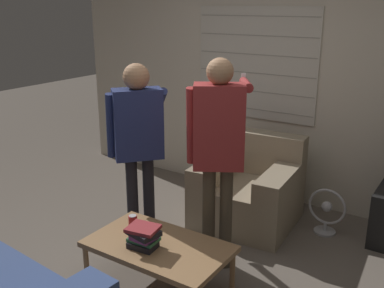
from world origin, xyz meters
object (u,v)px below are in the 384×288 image
object	(u,v)px
coffee_table	(158,248)
floor_fan	(327,211)
person_left_standing	(138,133)
book_stack	(143,236)
armchair_beige	(249,189)
spare_remote	(150,246)
soda_can	(133,223)
person_right_standing	(219,141)

from	to	relation	value
coffee_table	floor_fan	bearing A→B (deg)	63.76
person_left_standing	book_stack	distance (m)	0.96
armchair_beige	floor_fan	world-z (taller)	armchair_beige
armchair_beige	book_stack	world-z (taller)	armchair_beige
person_left_standing	spare_remote	world-z (taller)	person_left_standing
person_left_standing	soda_can	xyz separation A→B (m)	(0.30, -0.45, -0.55)
person_left_standing	person_right_standing	distance (m)	0.77
soda_can	armchair_beige	bearing A→B (deg)	76.25
armchair_beige	coffee_table	world-z (taller)	armchair_beige
armchair_beige	coffee_table	bearing A→B (deg)	83.80
soda_can	spare_remote	world-z (taller)	soda_can
book_stack	coffee_table	bearing A→B (deg)	60.58
person_right_standing	soda_can	world-z (taller)	person_right_standing
book_stack	soda_can	bearing A→B (deg)	145.94
coffee_table	person_left_standing	xyz separation A→B (m)	(-0.58, 0.51, 0.65)
armchair_beige	person_left_standing	bearing A→B (deg)	50.32
person_left_standing	floor_fan	size ratio (longest dim) A/B	3.63
coffee_table	spare_remote	size ratio (longest dim) A/B	7.94
book_stack	spare_remote	world-z (taller)	book_stack
coffee_table	book_stack	xyz separation A→B (m)	(-0.05, -0.10, 0.12)
book_stack	soda_can	world-z (taller)	book_stack
book_stack	soda_can	size ratio (longest dim) A/B	1.93
floor_fan	book_stack	bearing A→B (deg)	-116.43
armchair_beige	coffee_table	size ratio (longest dim) A/B	0.92
coffee_table	soda_can	xyz separation A→B (m)	(-0.28, 0.06, 0.10)
spare_remote	floor_fan	size ratio (longest dim) A/B	0.30
armchair_beige	person_right_standing	bearing A→B (deg)	95.02
armchair_beige	floor_fan	bearing A→B (deg)	-172.03
person_right_standing	floor_fan	distance (m)	1.44
armchair_beige	spare_remote	size ratio (longest dim) A/B	7.33
coffee_table	soda_can	size ratio (longest dim) A/B	8.16
armchair_beige	coffee_table	distance (m)	1.39
person_right_standing	book_stack	xyz separation A→B (m)	(-0.24, -0.62, -0.59)
spare_remote	book_stack	bearing A→B (deg)	-114.07
coffee_table	person_right_standing	xyz separation A→B (m)	(0.19, 0.53, 0.71)
person_right_standing	person_left_standing	bearing A→B (deg)	150.90
coffee_table	person_right_standing	distance (m)	0.91
armchair_beige	person_left_standing	world-z (taller)	person_left_standing
person_right_standing	spare_remote	xyz separation A→B (m)	(-0.21, -0.60, -0.66)
person_left_standing	spare_remote	size ratio (longest dim) A/B	12.24
soda_can	floor_fan	size ratio (longest dim) A/B	0.29
coffee_table	person_right_standing	size ratio (longest dim) A/B	0.61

